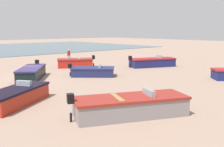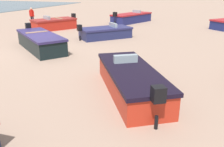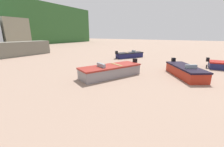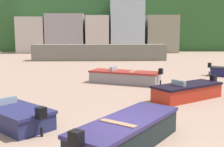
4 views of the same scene
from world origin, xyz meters
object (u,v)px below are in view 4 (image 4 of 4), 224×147
(boat_grey_1, at_px, (125,77))
(boat_navy_5, at_px, (14,116))
(boat_black_6, at_px, (127,133))
(boat_red_9, at_px, (188,91))

(boat_grey_1, bearing_deg, boat_navy_5, 175.86)
(boat_grey_1, height_order, boat_navy_5, boat_grey_1)
(boat_navy_5, height_order, boat_black_6, boat_black_6)
(boat_grey_1, distance_m, boat_navy_5, 10.78)
(boat_navy_5, bearing_deg, boat_grey_1, 14.73)
(boat_grey_1, xyz_separation_m, boat_black_6, (-0.87, -11.76, 0.00))
(boat_black_6, relative_size, boat_red_9, 1.04)
(boat_grey_1, xyz_separation_m, boat_red_9, (3.09, -5.24, -0.02))
(boat_navy_5, bearing_deg, boat_red_9, -19.55)
(boat_grey_1, distance_m, boat_red_9, 6.08)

